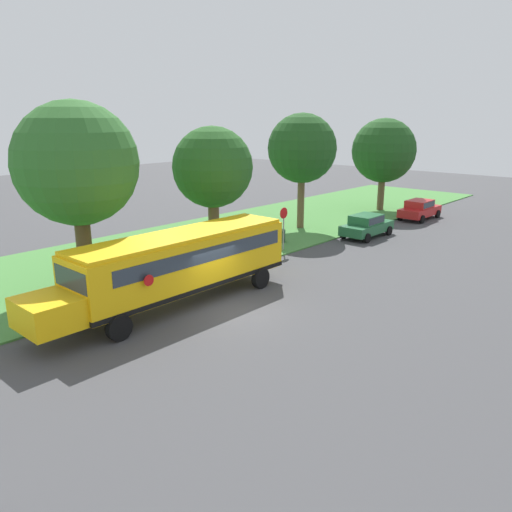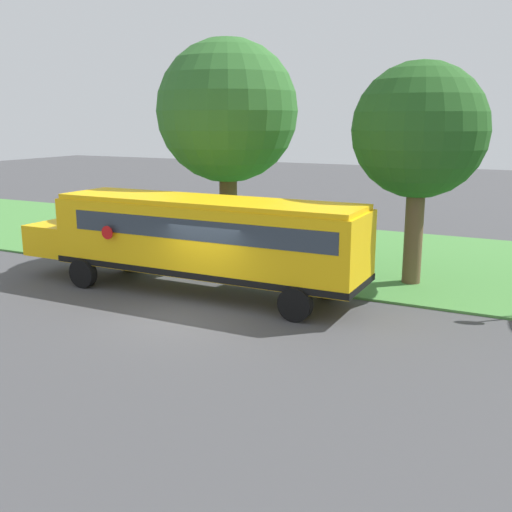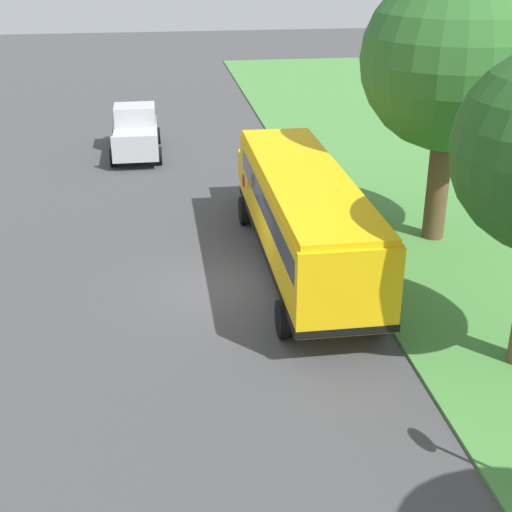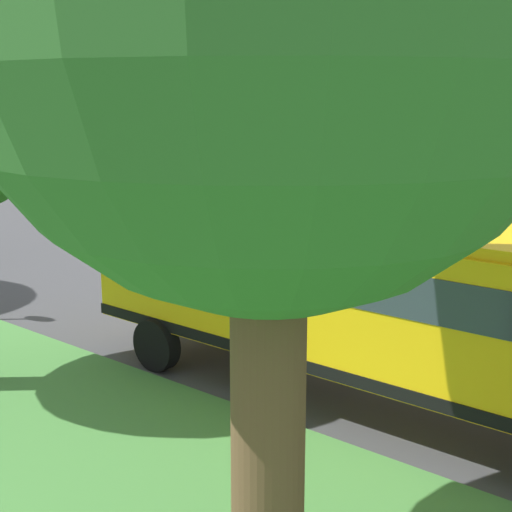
% 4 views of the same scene
% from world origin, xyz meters
% --- Properties ---
extents(ground_plane, '(120.00, 120.00, 0.00)m').
position_xyz_m(ground_plane, '(0.00, 0.00, 0.00)').
color(ground_plane, '#424244').
extents(school_bus, '(2.85, 12.42, 3.16)m').
position_xyz_m(school_bus, '(-2.41, -0.96, 1.92)').
color(school_bus, yellow).
rests_on(school_bus, ground).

